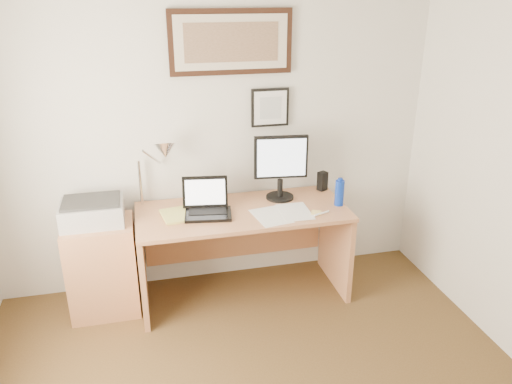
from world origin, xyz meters
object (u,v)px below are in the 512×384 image
object	(u,v)px
desk	(241,233)
printer	(92,211)
laptop	(207,206)
water_bottle	(339,193)
lcd_monitor	(281,164)
side_cabinet	(103,268)
book	(163,218)

from	to	relation	value
desk	printer	size ratio (longest dim) A/B	3.64
desk	laptop	xyz separation A→B (m)	(-0.27, -0.08, 0.29)
water_bottle	lcd_monitor	bearing A→B (deg)	150.86
side_cabinet	water_bottle	xyz separation A→B (m)	(1.82, -0.13, 0.49)
side_cabinet	printer	distance (m)	0.45
desk	laptop	size ratio (longest dim) A/B	4.31
side_cabinet	desk	xyz separation A→B (m)	(1.07, 0.04, 0.15)
side_cabinet	desk	bearing A→B (deg)	1.89
book	printer	xyz separation A→B (m)	(-0.49, 0.10, 0.06)
book	lcd_monitor	xyz separation A→B (m)	(0.94, 0.17, 0.28)
desk	lcd_monitor	world-z (taller)	lcd_monitor
desk	laptop	bearing A→B (deg)	-163.61
book	printer	bearing A→B (deg)	168.93
side_cabinet	printer	bearing A→B (deg)	127.32
book	desk	world-z (taller)	book
book	laptop	xyz separation A→B (m)	(0.33, 0.02, 0.05)
water_bottle	lcd_monitor	size ratio (longest dim) A/B	0.39
lcd_monitor	water_bottle	bearing A→B (deg)	-29.14
laptop	lcd_monitor	xyz separation A→B (m)	(0.61, 0.15, 0.23)
water_bottle	book	xyz separation A→B (m)	(-1.35, 0.06, -0.09)
book	side_cabinet	bearing A→B (deg)	172.16
water_bottle	printer	bearing A→B (deg)	175.10
book	lcd_monitor	bearing A→B (deg)	10.01
water_bottle	desk	xyz separation A→B (m)	(-0.75, 0.16, -0.34)
lcd_monitor	printer	bearing A→B (deg)	-177.20
printer	laptop	bearing A→B (deg)	-5.25
book	lcd_monitor	world-z (taller)	lcd_monitor
side_cabinet	lcd_monitor	bearing A→B (deg)	4.14
laptop	lcd_monitor	bearing A→B (deg)	13.46
water_bottle	printer	world-z (taller)	water_bottle
water_bottle	book	world-z (taller)	water_bottle
book	laptop	distance (m)	0.34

